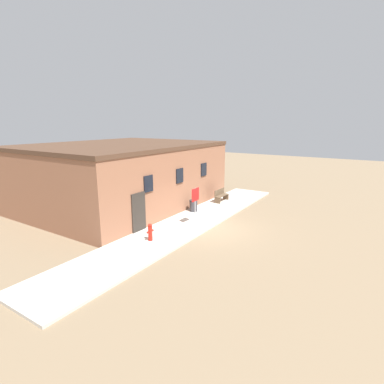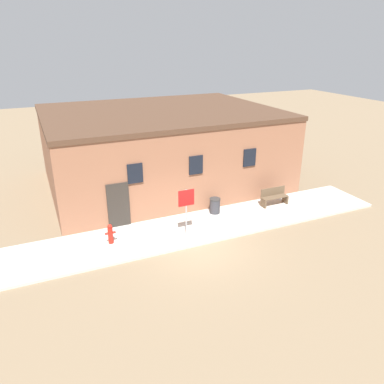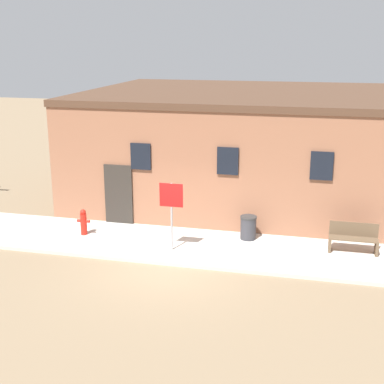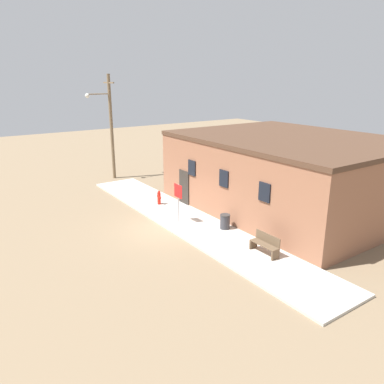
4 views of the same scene
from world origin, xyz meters
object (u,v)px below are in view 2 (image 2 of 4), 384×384
(fire_hydrant, at_px, (110,234))
(stop_sign, at_px, (186,204))
(trash_bin, at_px, (215,206))
(bench, at_px, (274,197))

(fire_hydrant, bearing_deg, stop_sign, -10.90)
(trash_bin, bearing_deg, fire_hydrant, -170.77)
(bench, bearing_deg, fire_hydrant, -176.56)
(stop_sign, xyz_separation_m, bench, (5.38, 1.13, -1.05))
(trash_bin, bearing_deg, stop_sign, -145.45)
(fire_hydrant, relative_size, bench, 0.60)
(bench, relative_size, trash_bin, 1.88)
(bench, height_order, trash_bin, bench)
(bench, xyz_separation_m, trash_bin, (-3.23, 0.35, -0.05))
(fire_hydrant, xyz_separation_m, bench, (8.55, 0.51, -0.00))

